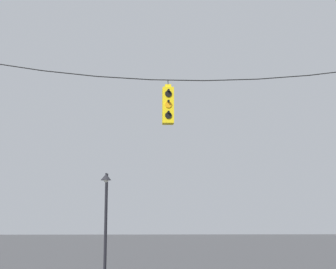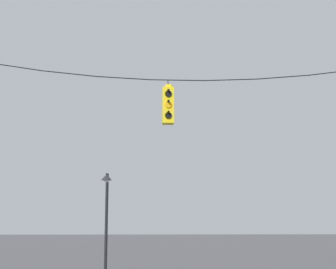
{
  "view_description": "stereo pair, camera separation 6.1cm",
  "coord_description": "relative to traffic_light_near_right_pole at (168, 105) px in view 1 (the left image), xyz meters",
  "views": [
    {
      "loc": [
        -1.22,
        -15.17,
        2.13
      ],
      "look_at": [
        -0.3,
        -0.03,
        4.79
      ],
      "focal_mm": 55.0,
      "sensor_mm": 36.0,
      "label": 1
    },
    {
      "loc": [
        -1.16,
        -15.18,
        2.13
      ],
      "look_at": [
        -0.3,
        -0.03,
        4.79
      ],
      "focal_mm": 55.0,
      "sensor_mm": 36.0,
      "label": 2
    }
  ],
  "objects": [
    {
      "name": "street_lamp",
      "position": [
        -2.15,
        5.65,
        -2.71
      ],
      "size": [
        0.42,
        0.73,
        4.18
      ],
      "color": "black",
      "rests_on": "ground_plane"
    },
    {
      "name": "traffic_light_near_right_pole",
      "position": [
        0.0,
        0.0,
        0.0
      ],
      "size": [
        0.34,
        0.46,
        1.36
      ],
      "color": "yellow"
    },
    {
      "name": "span_wire",
      "position": [
        0.3,
        0.01,
        0.95
      ],
      "size": [
        11.49,
        0.03,
        0.48
      ],
      "color": "black"
    }
  ]
}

